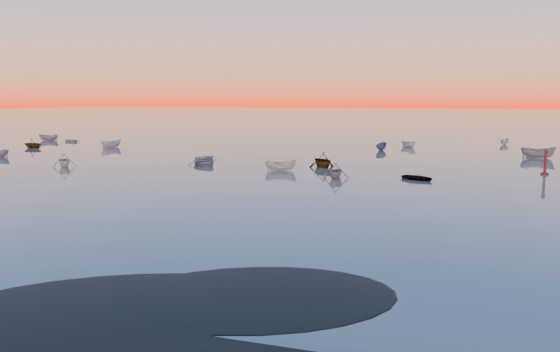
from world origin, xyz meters
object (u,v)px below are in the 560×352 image
at_px(boat_near_right, 336,178).
at_px(channel_marker, 545,164).
at_px(boat_near_left, 204,166).
at_px(boat_near_center, 281,171).

relative_size(boat_near_right, channel_marker, 1.21).
height_order(boat_near_right, channel_marker, channel_marker).
distance_m(boat_near_right, channel_marker, 22.48).
bearing_deg(channel_marker, boat_near_left, -173.22).
bearing_deg(boat_near_left, boat_near_center, -54.21).
xyz_separation_m(boat_near_left, boat_near_right, (17.02, -4.87, 0.00)).
bearing_deg(boat_near_right, channel_marker, -161.01).
height_order(boat_near_left, boat_near_center, boat_near_center).
relative_size(boat_near_left, channel_marker, 1.52).
bearing_deg(boat_near_right, boat_near_left, -21.50).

